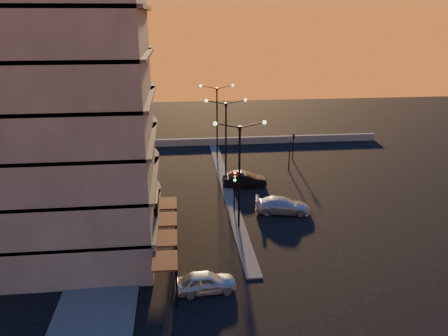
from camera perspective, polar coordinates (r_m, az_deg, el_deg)
ground at (r=38.49m, az=1.92°, el=-7.76°), size 120.00×120.00×0.00m
sidewalk_west at (r=42.10m, az=-13.24°, el=-5.73°), size 5.00×40.00×0.12m
median at (r=47.52m, az=0.24°, el=-2.24°), size 1.20×36.00×0.12m
parapet at (r=62.68m, az=0.42°, el=3.55°), size 44.00×0.50×1.00m
building at (r=35.57m, az=-21.09°, el=8.98°), size 14.35×17.08×25.00m
streetlamp_near at (r=36.29m, az=2.02°, el=0.13°), size 4.32×0.32×9.51m
streetlamp_mid at (r=45.78m, az=0.25°, el=4.21°), size 4.32×0.32×9.51m
streetlamp_far at (r=55.45m, az=-0.92°, el=6.88°), size 4.32×0.32×9.51m
traffic_light_main at (r=39.90m, az=1.39°, el=-2.20°), size 0.28×0.44×4.25m
signal_east_a at (r=52.03m, az=8.53°, el=1.65°), size 0.13×0.16×3.60m
signal_east_b at (r=55.79m, az=9.07°, el=4.08°), size 0.42×1.99×3.60m
car_hatchback at (r=30.10m, az=-2.41°, el=-14.65°), size 4.22×1.92×1.40m
car_sedan at (r=47.16m, az=2.67°, el=-1.51°), size 4.76×1.78×1.55m
car_wagon at (r=41.28m, az=7.65°, el=-4.85°), size 5.36×2.93×1.47m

